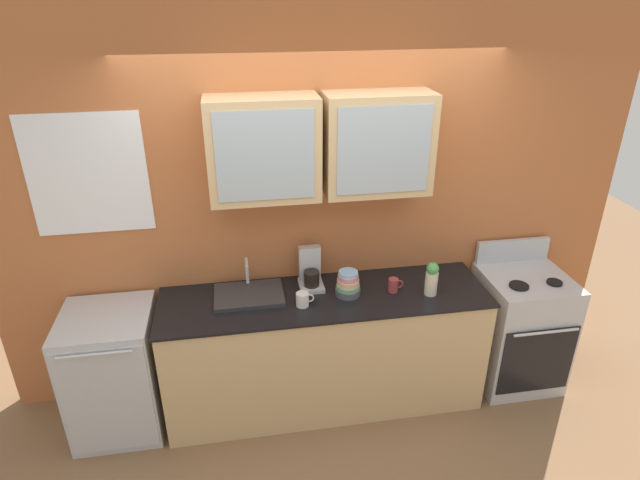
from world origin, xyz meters
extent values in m
plane|color=brown|center=(0.00, 0.00, 0.00)|extent=(10.00, 10.00, 0.00)
cube|color=#B76638|center=(0.00, 0.37, 1.40)|extent=(4.55, 0.10, 2.80)
cube|color=tan|center=(-0.37, 0.16, 1.94)|extent=(0.70, 0.31, 0.65)
cube|color=#9EADB7|center=(-0.37, 0.01, 1.94)|extent=(0.60, 0.01, 0.56)
cube|color=tan|center=(0.37, 0.16, 1.94)|extent=(0.70, 0.31, 0.65)
cube|color=#9EADB7|center=(0.37, 0.01, 1.94)|extent=(0.60, 0.01, 0.56)
cube|color=white|center=(-1.48, 0.31, 1.78)|extent=(0.74, 0.01, 0.79)
cube|color=tan|center=(0.00, 0.00, 0.45)|extent=(2.27, 0.62, 0.90)
cube|color=black|center=(0.00, 0.00, 0.91)|extent=(2.29, 0.64, 0.02)
cube|color=silver|center=(1.53, 0.00, 0.46)|extent=(0.62, 0.59, 0.92)
cube|color=black|center=(1.53, -0.30, 0.39)|extent=(0.57, 0.01, 0.55)
cylinder|color=silver|center=(1.53, -0.33, 0.66)|extent=(0.49, 0.02, 0.02)
cube|color=silver|center=(1.53, 0.27, 1.01)|extent=(0.59, 0.04, 0.18)
cylinder|color=black|center=(1.39, -0.11, 0.93)|extent=(0.14, 0.14, 0.02)
cylinder|color=black|center=(1.67, -0.11, 0.93)|extent=(0.11, 0.11, 0.02)
cube|color=#2D2D30|center=(-0.52, 0.08, 0.93)|extent=(0.47, 0.34, 0.03)
cylinder|color=silver|center=(-0.52, 0.22, 1.05)|extent=(0.02, 0.02, 0.20)
cylinder|color=silver|center=(-0.52, 0.16, 1.15)|extent=(0.02, 0.12, 0.02)
cylinder|color=#4C4C54|center=(0.16, 0.00, 0.94)|extent=(0.17, 0.17, 0.05)
cylinder|color=#669972|center=(0.16, 0.00, 0.98)|extent=(0.16, 0.16, 0.04)
cylinder|color=#E0AD7F|center=(0.16, 0.00, 1.01)|extent=(0.15, 0.15, 0.05)
cylinder|color=#D87F84|center=(0.16, 0.00, 1.05)|extent=(0.14, 0.14, 0.05)
cylinder|color=#8CB7E0|center=(0.16, 0.00, 1.08)|extent=(0.13, 0.13, 0.04)
cylinder|color=beige|center=(0.73, -0.09, 1.00)|extent=(0.09, 0.09, 0.17)
sphere|color=#4C994C|center=(0.73, -0.09, 1.12)|extent=(0.08, 0.08, 0.08)
cylinder|color=silver|center=(-0.17, -0.09, 0.97)|extent=(0.09, 0.09, 0.10)
torus|color=silver|center=(-0.12, -0.09, 0.97)|extent=(0.06, 0.01, 0.06)
cylinder|color=#993838|center=(0.48, -0.02, 0.97)|extent=(0.07, 0.07, 0.10)
torus|color=#993838|center=(0.52, -0.02, 0.97)|extent=(0.06, 0.01, 0.06)
cube|color=silver|center=(-1.47, 0.00, 0.46)|extent=(0.59, 0.58, 0.92)
cube|color=silver|center=(-1.47, -0.30, 0.46)|extent=(0.56, 0.01, 0.83)
cylinder|color=silver|center=(-1.47, -0.32, 0.86)|extent=(0.44, 0.02, 0.02)
cube|color=#B7B7BC|center=(-0.08, 0.14, 0.93)|extent=(0.17, 0.20, 0.03)
cylinder|color=black|center=(-0.08, 0.12, 1.00)|extent=(0.11, 0.11, 0.11)
cube|color=#B7B7BC|center=(-0.08, 0.21, 1.08)|extent=(0.15, 0.06, 0.26)
camera|label=1|loc=(-0.56, -3.09, 2.88)|focal=29.78mm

